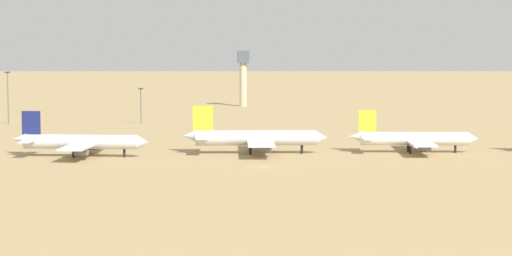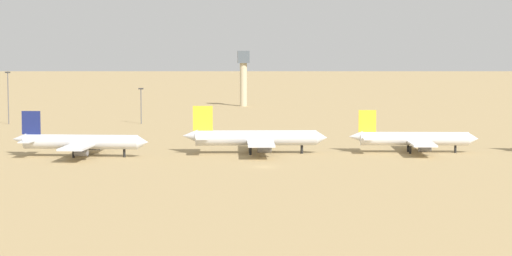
% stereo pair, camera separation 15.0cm
% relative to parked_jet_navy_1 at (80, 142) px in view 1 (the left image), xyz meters
% --- Properties ---
extents(ground, '(4000.00, 4000.00, 0.00)m').
position_rel_parked_jet_navy_1_xyz_m(ground, '(43.71, -22.77, -3.69)').
color(ground, tan).
extents(ridge_west, '(322.70, 298.45, 111.71)m').
position_rel_parked_jet_navy_1_xyz_m(ridge_west, '(59.24, 1011.44, 52.17)').
color(ridge_west, slate).
rests_on(ridge_west, ground).
extents(parked_jet_navy_1, '(34.02, 28.91, 11.25)m').
position_rel_parked_jet_navy_1_xyz_m(parked_jet_navy_1, '(0.00, 0.00, 0.00)').
color(parked_jet_navy_1, silver).
rests_on(parked_jet_navy_1, ground).
extents(parked_jet_yellow_2, '(36.78, 30.90, 12.16)m').
position_rel_parked_jet_navy_1_xyz_m(parked_jet_yellow_2, '(43.40, 3.44, 0.30)').
color(parked_jet_yellow_2, silver).
rests_on(parked_jet_yellow_2, ground).
extents(parked_jet_yellow_3, '(33.06, 27.94, 10.91)m').
position_rel_parked_jet_navy_1_xyz_m(parked_jet_yellow_3, '(83.94, 2.56, -0.11)').
color(parked_jet_yellow_3, white).
rests_on(parked_jet_yellow_3, ground).
extents(control_tower, '(5.20, 5.20, 24.91)m').
position_rel_parked_jet_navy_1_xyz_m(control_tower, '(52.14, 191.13, 11.34)').
color(control_tower, '#C6B793').
rests_on(control_tower, ground).
extents(light_pole_west, '(1.80, 0.50, 12.53)m').
position_rel_parked_jet_navy_1_xyz_m(light_pole_west, '(10.58, 97.97, 3.73)').
color(light_pole_west, '#59595E').
rests_on(light_pole_west, ground).
extents(light_pole_mid, '(1.80, 0.50, 18.26)m').
position_rel_parked_jet_navy_1_xyz_m(light_pole_mid, '(-35.42, 100.09, 6.69)').
color(light_pole_mid, '#59595E').
rests_on(light_pole_mid, ground).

